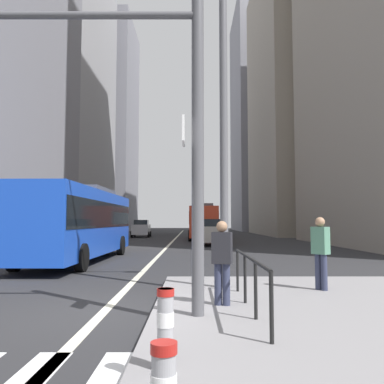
# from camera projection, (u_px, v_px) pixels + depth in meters

# --- Properties ---
(ground_plane) EXTENTS (160.00, 160.00, 0.00)m
(ground_plane) POSITION_uv_depth(u_px,v_px,m) (167.00, 247.00, 27.72)
(ground_plane) COLOR #28282B
(lane_centre_line) EXTENTS (0.20, 80.00, 0.01)m
(lane_centre_line) POSITION_uv_depth(u_px,v_px,m) (174.00, 240.00, 37.70)
(lane_centre_line) COLOR beige
(lane_centre_line) RESTS_ON ground
(office_tower_left_mid) EXTENTS (10.53, 21.37, 49.20)m
(office_tower_left_mid) POSITION_uv_depth(u_px,v_px,m) (63.00, 55.00, 54.73)
(office_tower_left_mid) COLOR #9E9EA3
(office_tower_left_mid) RESTS_ON ground
(office_tower_left_far) EXTENTS (12.74, 16.00, 40.11)m
(office_tower_left_far) POSITION_uv_depth(u_px,v_px,m) (101.00, 127.00, 76.94)
(office_tower_left_far) COLOR gray
(office_tower_left_far) RESTS_ON ground
(office_tower_right_mid) EXTENTS (12.17, 21.52, 37.38)m
(office_tower_right_mid) POSITION_uv_depth(u_px,v_px,m) (303.00, 98.00, 54.84)
(office_tower_right_mid) COLOR gray
(office_tower_right_mid) RESTS_ON ground
(office_tower_right_far) EXTENTS (13.29, 19.37, 44.48)m
(office_tower_right_far) POSITION_uv_depth(u_px,v_px,m) (268.00, 119.00, 79.81)
(office_tower_right_far) COLOR gray
(office_tower_right_far) RESTS_ON ground
(city_bus_blue_oncoming) EXTENTS (2.84, 11.13, 3.40)m
(city_bus_blue_oncoming) POSITION_uv_depth(u_px,v_px,m) (79.00, 220.00, 17.78)
(city_bus_blue_oncoming) COLOR blue
(city_bus_blue_oncoming) RESTS_ON ground
(city_bus_red_receding) EXTENTS (2.75, 11.81, 3.40)m
(city_bus_red_receding) POSITION_uv_depth(u_px,v_px,m) (203.00, 221.00, 39.21)
(city_bus_red_receding) COLOR red
(city_bus_red_receding) RESTS_ON ground
(car_oncoming_mid) EXTENTS (2.17, 4.51, 1.94)m
(car_oncoming_mid) POSITION_uv_depth(u_px,v_px,m) (142.00, 228.00, 45.21)
(car_oncoming_mid) COLOR silver
(car_oncoming_mid) RESTS_ON ground
(car_receding_near) EXTENTS (2.16, 4.19, 1.94)m
(car_receding_near) POSITION_uv_depth(u_px,v_px,m) (211.00, 232.00, 29.38)
(car_receding_near) COLOR #B2A899
(car_receding_near) RESTS_ON ground
(traffic_signal_gantry) EXTENTS (7.11, 0.65, 6.00)m
(traffic_signal_gantry) POSITION_uv_depth(u_px,v_px,m) (64.00, 89.00, 7.18)
(traffic_signal_gantry) COLOR #515156
(traffic_signal_gantry) RESTS_ON median_island
(street_lamp_post) EXTENTS (5.50, 0.32, 8.00)m
(street_lamp_post) POSITION_uv_depth(u_px,v_px,m) (224.00, 84.00, 10.17)
(street_lamp_post) COLOR #56565B
(street_lamp_post) RESTS_ON median_island
(bollard_left) EXTENTS (0.20, 0.20, 0.88)m
(bollard_left) POSITION_uv_depth(u_px,v_px,m) (166.00, 325.00, 4.40)
(bollard_left) COLOR #99999E
(bollard_left) RESTS_ON median_island
(pedestrian_railing) EXTENTS (0.06, 4.05, 0.98)m
(pedestrian_railing) POSITION_uv_depth(u_px,v_px,m) (250.00, 271.00, 7.35)
(pedestrian_railing) COLOR black
(pedestrian_railing) RESTS_ON median_island
(pedestrian_waiting) EXTENTS (0.43, 0.33, 1.64)m
(pedestrian_waiting) POSITION_uv_depth(u_px,v_px,m) (222.00, 258.00, 7.81)
(pedestrian_waiting) COLOR #2D334C
(pedestrian_waiting) RESTS_ON median_island
(pedestrian_walking) EXTENTS (0.42, 0.45, 1.73)m
(pedestrian_walking) POSITION_uv_depth(u_px,v_px,m) (321.00, 249.00, 9.53)
(pedestrian_walking) COLOR #2D334C
(pedestrian_walking) RESTS_ON median_island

